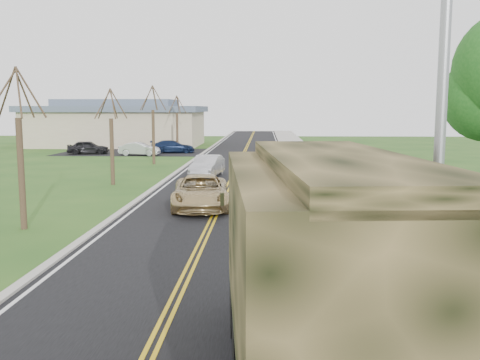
# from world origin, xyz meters

# --- Properties ---
(ground) EXTENTS (160.00, 160.00, 0.00)m
(ground) POSITION_xyz_m (0.00, 0.00, 0.00)
(ground) COLOR #244918
(ground) RESTS_ON ground
(road) EXTENTS (8.00, 120.00, 0.01)m
(road) POSITION_xyz_m (0.00, 40.00, 0.01)
(road) COLOR black
(road) RESTS_ON ground
(curb_right) EXTENTS (0.30, 120.00, 0.12)m
(curb_right) POSITION_xyz_m (4.15, 40.00, 0.06)
(curb_right) COLOR #9E998E
(curb_right) RESTS_ON ground
(sidewalk_right) EXTENTS (3.20, 120.00, 0.10)m
(sidewalk_right) POSITION_xyz_m (5.90, 40.00, 0.05)
(sidewalk_right) COLOR #9E998E
(sidewalk_right) RESTS_ON ground
(curb_left) EXTENTS (0.30, 120.00, 0.10)m
(curb_left) POSITION_xyz_m (-4.15, 40.00, 0.05)
(curb_left) COLOR #9E998E
(curb_left) RESTS_ON ground
(street_light) EXTENTS (1.65, 0.22, 8.00)m
(street_light) POSITION_xyz_m (4.90, -0.50, 4.43)
(street_light) COLOR gray
(street_light) RESTS_ON ground
(bare_tree_a) EXTENTS (1.93, 2.26, 6.08)m
(bare_tree_a) POSITION_xyz_m (-7.00, 10.00, 2.63)
(bare_tree_a) COLOR #38281C
(bare_tree_a) RESTS_ON ground
(bare_tree_b) EXTENTS (1.83, 2.14, 5.73)m
(bare_tree_b) POSITION_xyz_m (-7.00, 22.00, 2.48)
(bare_tree_b) COLOR #38281C
(bare_tree_b) RESTS_ON ground
(bare_tree_c) EXTENTS (2.04, 2.39, 6.42)m
(bare_tree_c) POSITION_xyz_m (-7.00, 34.00, 2.78)
(bare_tree_c) COLOR #38281C
(bare_tree_c) RESTS_ON ground
(bare_tree_d) EXTENTS (1.88, 2.20, 5.91)m
(bare_tree_d) POSITION_xyz_m (-7.00, 46.00, 2.55)
(bare_tree_d) COLOR #38281C
(bare_tree_d) RESTS_ON ground
(commercial_building) EXTENTS (25.50, 21.50, 5.65)m
(commercial_building) POSITION_xyz_m (-15.98, 55.97, 2.69)
(commercial_building) COLOR tan
(commercial_building) RESTS_ON ground
(military_truck) EXTENTS (3.42, 8.08, 3.92)m
(military_truck) POSITION_xyz_m (3.02, -1.60, 2.25)
(military_truck) COLOR black
(military_truck) RESTS_ON ground
(suv_champagne) EXTENTS (3.04, 5.65, 1.51)m
(suv_champagne) POSITION_xyz_m (-0.80, 14.58, 0.75)
(suv_champagne) COLOR tan
(suv_champagne) RESTS_ON ground
(sedan_silver) EXTENTS (2.08, 4.55, 1.45)m
(sedan_silver) POSITION_xyz_m (-1.72, 25.86, 0.72)
(sedan_silver) COLOR #B9B8BD
(sedan_silver) RESTS_ON ground
(utility_box_far) EXTENTS (0.62, 0.54, 0.65)m
(utility_box_far) POSITION_xyz_m (5.57, 0.37, 0.43)
(utility_box_far) COLOR #1A4923
(utility_box_far) RESTS_ON sidewalk_right
(lot_car_dark) EXTENTS (4.28, 2.33, 1.38)m
(lot_car_dark) POSITION_xyz_m (-15.58, 43.29, 0.69)
(lot_car_dark) COLOR black
(lot_car_dark) RESTS_ON ground
(lot_car_silver) EXTENTS (4.01, 1.63, 1.29)m
(lot_car_silver) POSITION_xyz_m (-10.07, 42.00, 0.65)
(lot_car_silver) COLOR silver
(lot_car_silver) RESTS_ON ground
(lot_car_navy) EXTENTS (4.74, 2.51, 1.31)m
(lot_car_navy) POSITION_xyz_m (-7.39, 45.23, 0.66)
(lot_car_navy) COLOR #0F1B38
(lot_car_navy) RESTS_ON ground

